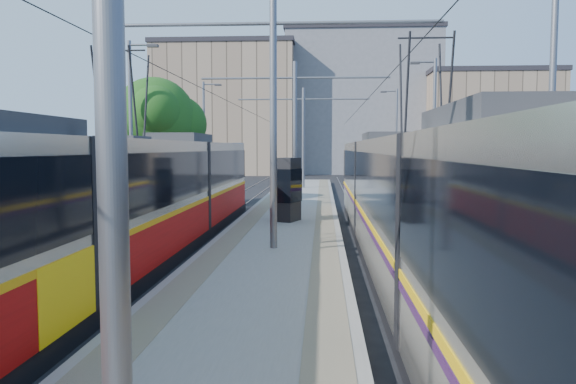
{
  "coord_description": "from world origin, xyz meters",
  "views": [
    {
      "loc": [
        1.37,
        -7.58,
        3.11
      ],
      "look_at": [
        0.19,
        11.49,
        1.6
      ],
      "focal_mm": 35.0,
      "sensor_mm": 36.0,
      "label": 1
    }
  ],
  "objects": [
    {
      "name": "ground",
      "position": [
        0.0,
        0.0,
        0.0
      ],
      "size": [
        160.0,
        160.0,
        0.0
      ],
      "primitive_type": "plane",
      "color": "black",
      "rests_on": "ground"
    },
    {
      "name": "platform",
      "position": [
        0.0,
        17.0,
        0.15
      ],
      "size": [
        4.0,
        50.0,
        0.3
      ],
      "primitive_type": "cube",
      "color": "gray",
      "rests_on": "ground"
    },
    {
      "name": "tactile_strip_left",
      "position": [
        -1.45,
        17.0,
        0.3
      ],
      "size": [
        0.7,
        50.0,
        0.01
      ],
      "primitive_type": "cube",
      "color": "gray",
      "rests_on": "platform"
    },
    {
      "name": "tactile_strip_right",
      "position": [
        1.45,
        17.0,
        0.3
      ],
      "size": [
        0.7,
        50.0,
        0.01
      ],
      "primitive_type": "cube",
      "color": "gray",
      "rests_on": "platform"
    },
    {
      "name": "rails",
      "position": [
        0.0,
        17.0,
        0.02
      ],
      "size": [
        8.71,
        70.0,
        0.03
      ],
      "color": "gray",
      "rests_on": "ground"
    },
    {
      "name": "tram_left",
      "position": [
        -3.6,
        6.17,
        1.71
      ],
      "size": [
        2.43,
        27.99,
        5.5
      ],
      "color": "black",
      "rests_on": "ground"
    },
    {
      "name": "tram_right",
      "position": [
        3.6,
        5.02,
        1.86
      ],
      "size": [
        2.43,
        30.27,
        5.5
      ],
      "color": "black",
      "rests_on": "ground"
    },
    {
      "name": "catenary",
      "position": [
        0.0,
        14.15,
        4.52
      ],
      "size": [
        9.2,
        70.0,
        7.0
      ],
      "color": "slate",
      "rests_on": "platform"
    },
    {
      "name": "street_lamps",
      "position": [
        -0.0,
        21.0,
        4.18
      ],
      "size": [
        15.18,
        38.22,
        8.0
      ],
      "color": "slate",
      "rests_on": "ground"
    },
    {
      "name": "shelter",
      "position": [
        0.06,
        13.81,
        1.57
      ],
      "size": [
        1.02,
        1.27,
        2.43
      ],
      "rotation": [
        0.0,
        0.0,
        -0.36
      ],
      "color": "black",
      "rests_on": "platform"
    },
    {
      "name": "tree",
      "position": [
        -6.91,
        20.83,
        4.51
      ],
      "size": [
        4.59,
        4.25,
        6.68
      ],
      "color": "#382314",
      "rests_on": "ground"
    },
    {
      "name": "building_left",
      "position": [
        -10.0,
        60.0,
        7.62
      ],
      "size": [
        16.32,
        12.24,
        15.21
      ],
      "color": "gray",
      "rests_on": "ground"
    },
    {
      "name": "building_centre",
      "position": [
        6.0,
        64.0,
        8.57
      ],
      "size": [
        18.36,
        14.28,
        17.13
      ],
      "color": "gray",
      "rests_on": "ground"
    },
    {
      "name": "building_right",
      "position": [
        20.0,
        58.0,
        5.84
      ],
      "size": [
        14.28,
        10.2,
        11.67
      ],
      "color": "gray",
      "rests_on": "ground"
    }
  ]
}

